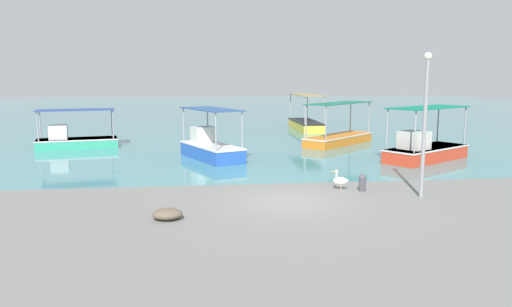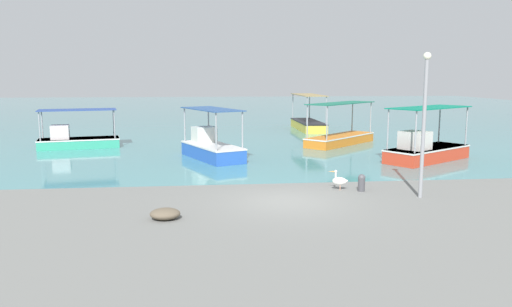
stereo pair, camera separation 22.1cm
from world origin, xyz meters
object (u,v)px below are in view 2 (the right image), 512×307
object	(u,v)px
fishing_boat_near_right	(340,137)
net_pile	(165,214)
fishing_boat_outer	(76,139)
pelican	(339,181)
lamp_post	(424,117)
fishing_boat_far_left	(211,147)
mooring_bollard	(362,182)
fishing_boat_center	(426,149)
fishing_boat_near_left	(308,123)

from	to	relation	value
fishing_boat_near_right	net_pile	bearing A→B (deg)	-121.77
fishing_boat_outer	pelican	distance (m)	18.75
pelican	lamp_post	bearing A→B (deg)	-29.88
fishing_boat_far_left	mooring_bollard	xyz separation A→B (m)	(5.71, -8.52, -0.28)
fishing_boat_outer	fishing_boat_far_left	world-z (taller)	fishing_boat_far_left
fishing_boat_near_right	mooring_bollard	bearing A→B (deg)	-102.05
fishing_boat_far_left	mooring_bollard	size ratio (longest dim) A/B	7.48
fishing_boat_far_left	net_pile	xyz separation A→B (m)	(-1.65, -11.65, -0.46)
fishing_boat_far_left	fishing_boat_center	size ratio (longest dim) A/B	0.92
fishing_boat_near_left	pelican	xyz separation A→B (m)	(-3.45, -22.30, -0.18)
fishing_boat_near_left	fishing_boat_center	xyz separation A→B (m)	(2.92, -16.10, 0.09)
lamp_post	net_pile	xyz separation A→B (m)	(-9.21, -1.90, -2.83)
fishing_boat_near_right	mooring_bollard	xyz separation A→B (m)	(-2.85, -13.37, -0.15)
lamp_post	net_pile	distance (m)	9.82
fishing_boat_far_left	mooring_bollard	world-z (taller)	fishing_boat_far_left
lamp_post	mooring_bollard	distance (m)	3.45
fishing_boat_outer	pelican	size ratio (longest dim) A/B	6.42
mooring_bollard	fishing_boat_near_right	bearing A→B (deg)	77.95
fishing_boat_near_left	fishing_boat_far_left	size ratio (longest dim) A/B	1.31
fishing_boat_outer	fishing_boat_near_left	size ratio (longest dim) A/B	0.77
fishing_boat_near_right	mooring_bollard	world-z (taller)	fishing_boat_near_right
fishing_boat_near_right	pelican	bearing A→B (deg)	-105.64
fishing_boat_center	fishing_boat_near_left	bearing A→B (deg)	100.29
lamp_post	net_pile	world-z (taller)	lamp_post
fishing_boat_outer	fishing_boat_near_left	bearing A→B (deg)	28.44
fishing_boat_outer	mooring_bollard	distance (m)	19.54
pelican	fishing_boat_far_left	bearing A→B (deg)	120.81
fishing_boat_near_right	fishing_boat_far_left	bearing A→B (deg)	-150.49
fishing_boat_outer	mooring_bollard	bearing A→B (deg)	-43.86
fishing_boat_outer	fishing_boat_center	world-z (taller)	fishing_boat_center
fishing_boat_center	mooring_bollard	size ratio (longest dim) A/B	8.14
fishing_boat_outer	fishing_boat_near_right	size ratio (longest dim) A/B	0.91
lamp_post	fishing_boat_center	bearing A→B (deg)	64.28
fishing_boat_near_left	lamp_post	world-z (taller)	lamp_post
fishing_boat_far_left	fishing_boat_center	world-z (taller)	fishing_boat_center
fishing_boat_outer	mooring_bollard	size ratio (longest dim) A/B	7.55
fishing_boat_far_left	fishing_boat_center	distance (m)	11.46
fishing_boat_far_left	pelican	bearing A→B (deg)	-59.19
fishing_boat_far_left	mooring_bollard	bearing A→B (deg)	-56.18
fishing_boat_center	mooring_bollard	world-z (taller)	fishing_boat_center
fishing_boat_near_right	net_pile	size ratio (longest dim) A/B	5.91
fishing_boat_center	pelican	bearing A→B (deg)	-135.82
fishing_boat_outer	net_pile	bearing A→B (deg)	-68.02
mooring_bollard	fishing_boat_outer	bearing A→B (deg)	136.14
fishing_boat_near_left	mooring_bollard	world-z (taller)	fishing_boat_near_left
fishing_boat_outer	pelican	bearing A→B (deg)	-44.90
fishing_boat_outer	fishing_boat_far_left	distance (m)	9.76
fishing_boat_near_right	pelican	size ratio (longest dim) A/B	7.05
net_pile	pelican	bearing A→B (deg)	27.58
fishing_boat_outer	mooring_bollard	xyz separation A→B (m)	(14.09, -13.54, -0.20)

